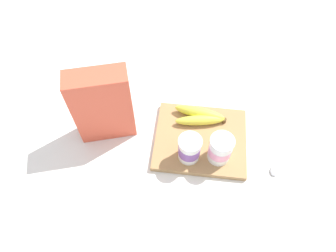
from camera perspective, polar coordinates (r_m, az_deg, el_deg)
name	(u,v)px	position (r m, az deg, el deg)	size (l,w,h in m)	color
ground_plane	(200,141)	(1.02, 5.94, -2.71)	(2.40, 2.40, 0.00)	silver
cutting_board	(200,139)	(1.01, 5.99, -2.43)	(0.29, 0.25, 0.02)	#A37A4C
cereal_box	(103,106)	(0.94, -11.91, 3.64)	(0.17, 0.07, 0.27)	#D85138
yogurt_cup_front	(220,149)	(0.93, 9.60, -4.20)	(0.07, 0.07, 0.10)	white
yogurt_cup_back	(189,149)	(0.92, 3.96, -4.23)	(0.07, 0.07, 0.09)	white
banana_bunch	(200,116)	(1.02, 5.90, 1.81)	(0.18, 0.09, 0.04)	#DADC3F
spoon	(275,163)	(1.02, 19.08, -6.49)	(0.04, 0.13, 0.01)	silver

